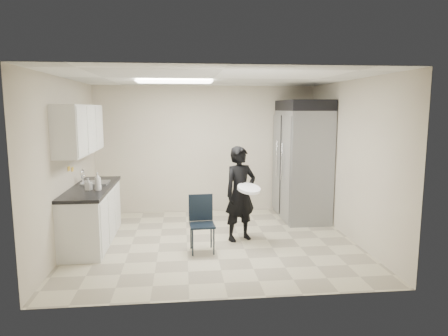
{
  "coord_description": "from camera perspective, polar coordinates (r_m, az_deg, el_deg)",
  "views": [
    {
      "loc": [
        -0.49,
        -6.22,
        2.14
      ],
      "look_at": [
        0.18,
        0.2,
        1.18
      ],
      "focal_mm": 32.0,
      "sensor_mm": 36.0,
      "label": 1
    }
  ],
  "objects": [
    {
      "name": "towel_dispenser",
      "position": [
        7.76,
        -18.31,
        4.21
      ],
      "size": [
        0.22,
        0.3,
        0.35
      ],
      "primitive_type": "cube",
      "color": "black",
      "rests_on": "left_wall"
    },
    {
      "name": "back_wall",
      "position": [
        8.28,
        -2.58,
        2.65
      ],
      "size": [
        4.5,
        0.0,
        4.5
      ],
      "primitive_type": "plane",
      "rotation": [
        1.57,
        0.0,
        0.0
      ],
      "color": "beige",
      "rests_on": "floor"
    },
    {
      "name": "sink",
      "position": [
        6.94,
        -17.88,
        -2.48
      ],
      "size": [
        0.42,
        0.4,
        0.14
      ],
      "primitive_type": "cube",
      "color": "gray",
      "rests_on": "countertop"
    },
    {
      "name": "fridge_compressor",
      "position": [
        7.85,
        11.34,
        8.76
      ],
      "size": [
        0.8,
        1.35,
        0.2
      ],
      "primitive_type": "cube",
      "color": "black",
      "rests_on": "commercial_fridge"
    },
    {
      "name": "notice_sticker_left",
      "position": [
        6.62,
        -21.29,
        -0.09
      ],
      "size": [
        0.0,
        0.12,
        0.07
      ],
      "primitive_type": "cube",
      "color": "yellow",
      "rests_on": "left_wall"
    },
    {
      "name": "commercial_fridge",
      "position": [
        7.92,
        11.09,
        0.42
      ],
      "size": [
        0.8,
        1.35,
        2.1
      ],
      "primitive_type": "cube",
      "color": "gray",
      "rests_on": "floor"
    },
    {
      "name": "right_wall",
      "position": [
        6.85,
        17.65,
        1.03
      ],
      "size": [
        0.0,
        4.0,
        4.0
      ],
      "primitive_type": "plane",
      "rotation": [
        1.57,
        0.0,
        -1.57
      ],
      "color": "beige",
      "rests_on": "floor"
    },
    {
      "name": "countertop",
      "position": [
        6.7,
        -18.48,
        -2.76
      ],
      "size": [
        0.64,
        1.95,
        0.05
      ],
      "primitive_type": "cube",
      "color": "black",
      "rests_on": "lower_counter"
    },
    {
      "name": "man_tuxedo",
      "position": [
        6.49,
        2.34,
        -3.7
      ],
      "size": [
        0.67,
        0.58,
        1.54
      ],
      "primitive_type": "imported",
      "rotation": [
        0.0,
        0.0,
        0.42
      ],
      "color": "black",
      "rests_on": "floor"
    },
    {
      "name": "soap_bottle_b",
      "position": [
        6.42,
        -18.8,
        -2.19
      ],
      "size": [
        0.11,
        0.11,
        0.19
      ],
      "primitive_type": "imported",
      "rotation": [
        0.0,
        0.0,
        -0.35
      ],
      "color": "#B6B9C3",
      "rests_on": "countertop"
    },
    {
      "name": "bucket_lid",
      "position": [
        6.26,
        3.58,
        -2.96
      ],
      "size": [
        0.48,
        0.48,
        0.05
      ],
      "primitive_type": "cylinder",
      "rotation": [
        0.0,
        0.0,
        0.42
      ],
      "color": "white",
      "rests_on": "man_tuxedo"
    },
    {
      "name": "upper_cabinets",
      "position": [
        6.62,
        -19.93,
        5.24
      ],
      "size": [
        0.35,
        1.8,
        0.75
      ],
      "primitive_type": "cube",
      "color": "silver",
      "rests_on": "left_wall"
    },
    {
      "name": "ceiling",
      "position": [
        6.25,
        -1.52,
        12.69
      ],
      "size": [
        4.5,
        4.5,
        0.0
      ],
      "primitive_type": "plane",
      "rotation": [
        3.14,
        0.0,
        0.0
      ],
      "color": "white",
      "rests_on": "back_wall"
    },
    {
      "name": "floor",
      "position": [
        6.6,
        -1.43,
        -10.46
      ],
      "size": [
        4.5,
        4.5,
        0.0
      ],
      "primitive_type": "plane",
      "color": "#BBB293",
      "rests_on": "ground"
    },
    {
      "name": "left_wall",
      "position": [
        6.52,
        -21.6,
        0.47
      ],
      "size": [
        0.0,
        4.0,
        4.0
      ],
      "primitive_type": "plane",
      "rotation": [
        1.57,
        0.0,
        1.57
      ],
      "color": "beige",
      "rests_on": "floor"
    },
    {
      "name": "lower_counter",
      "position": [
        6.8,
        -18.3,
        -6.53
      ],
      "size": [
        0.6,
        1.9,
        0.86
      ],
      "primitive_type": "cube",
      "color": "silver",
      "rests_on": "floor"
    },
    {
      "name": "notice_sticker_right",
      "position": [
        6.82,
        -20.83,
        -0.18
      ],
      "size": [
        0.0,
        0.12,
        0.07
      ],
      "primitive_type": "cube",
      "color": "yellow",
      "rests_on": "left_wall"
    },
    {
      "name": "soap_bottle_a",
      "position": [
        6.35,
        -17.59,
        -1.84
      ],
      "size": [
        0.11,
        0.11,
        0.27
      ],
      "primitive_type": "imported",
      "rotation": [
        0.0,
        0.0,
        0.01
      ],
      "color": "white",
      "rests_on": "countertop"
    },
    {
      "name": "folding_chair",
      "position": [
        6.04,
        -3.16,
        -8.16
      ],
      "size": [
        0.39,
        0.39,
        0.83
      ],
      "primitive_type": "cube",
      "rotation": [
        0.0,
        0.0,
        0.06
      ],
      "color": "black",
      "rests_on": "floor"
    },
    {
      "name": "faucet",
      "position": [
        6.96,
        -19.54,
        -1.28
      ],
      "size": [
        0.02,
        0.02,
        0.24
      ],
      "primitive_type": "cylinder",
      "color": "silver",
      "rests_on": "countertop"
    },
    {
      "name": "ceiling_panel",
      "position": [
        6.63,
        -7.09,
        12.13
      ],
      "size": [
        1.2,
        0.6,
        0.02
      ],
      "primitive_type": "cube",
      "color": "white",
      "rests_on": "ceiling"
    }
  ]
}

